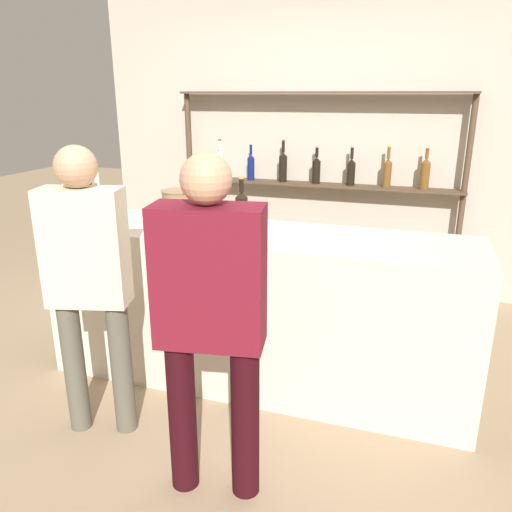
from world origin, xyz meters
TOP-DOWN VIEW (x-y plane):
  - ground_plane at (0.00, 0.00)m, footprint 16.00×16.00m
  - bar_counter at (0.00, 0.00)m, footprint 2.59×0.64m
  - back_wall at (0.00, 1.92)m, footprint 4.19×0.12m
  - back_shelf at (0.00, 1.74)m, footprint 2.55×0.18m
  - counter_bottle_0 at (-1.03, -0.05)m, footprint 0.09×0.09m
  - counter_bottle_1 at (-0.06, -0.08)m, footprint 0.07×0.07m
  - counter_bottle_2 at (-0.98, -0.20)m, footprint 0.08×0.08m
  - counter_bottle_3 at (-1.17, -0.19)m, footprint 0.08×0.08m
  - ice_bucket at (-0.52, 0.04)m, footprint 0.21×0.21m
  - customer_left at (-0.65, -0.74)m, footprint 0.43×0.27m
  - customer_center at (0.11, -0.95)m, footprint 0.48×0.27m

SIDE VIEW (x-z plane):
  - ground_plane at x=0.00m, z-range 0.00..0.00m
  - bar_counter at x=0.00m, z-range 0.00..0.98m
  - customer_center at x=0.11m, z-range 0.13..1.68m
  - customer_left at x=-0.65m, z-range 0.14..1.68m
  - ice_bucket at x=-0.52m, z-range 0.99..1.20m
  - counter_bottle_0 at x=-1.03m, z-range 0.95..1.27m
  - counter_bottle_3 at x=-1.17m, z-range 0.94..1.29m
  - counter_bottle_1 at x=-0.06m, z-range 0.95..1.29m
  - counter_bottle_2 at x=-0.98m, z-range 0.95..1.29m
  - back_shelf at x=0.00m, z-range 0.30..2.08m
  - back_wall at x=0.00m, z-range 0.00..2.80m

